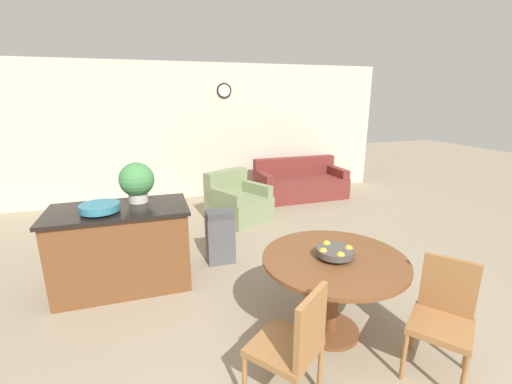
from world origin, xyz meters
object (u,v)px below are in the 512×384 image
object	(u,v)px
dining_chair_near_right	(443,313)
teal_bowl	(100,208)
potted_plant	(137,181)
armchair	(237,203)
fruit_bowl	(335,252)
couch	(300,184)
kitchen_island	(123,248)
trash_bin	(220,237)
dining_chair_near_left	(294,343)
dining_table	(333,275)

from	to	relation	value
dining_chair_near_right	teal_bowl	size ratio (longest dim) A/B	2.30
potted_plant	armchair	bearing A→B (deg)	45.25
fruit_bowl	couch	xyz separation A→B (m)	(1.56, 4.03, -0.52)
kitchen_island	armchair	xyz separation A→B (m)	(1.75, 1.72, -0.18)
kitchen_island	trash_bin	size ratio (longest dim) A/B	2.09
trash_bin	couch	size ratio (longest dim) A/B	0.38
potted_plant	couch	xyz separation A→B (m)	(3.14, 2.45, -0.88)
potted_plant	armchair	distance (m)	2.36
dining_chair_near_left	potted_plant	size ratio (longest dim) A/B	2.01
potted_plant	trash_bin	distance (m)	1.24
kitchen_island	armchair	world-z (taller)	kitchen_island
dining_chair_near_right	potted_plant	bearing A→B (deg)	6.64
dining_chair_near_right	potted_plant	world-z (taller)	potted_plant
dining_table	fruit_bowl	distance (m)	0.23
dining_chair_near_left	fruit_bowl	xyz separation A→B (m)	(0.62, 0.58, 0.30)
teal_bowl	armchair	world-z (taller)	teal_bowl
trash_bin	dining_chair_near_right	bearing A→B (deg)	-61.67
dining_table	trash_bin	world-z (taller)	dining_table
trash_bin	armchair	distance (m)	1.61
trash_bin	dining_table	bearing A→B (deg)	-68.51
trash_bin	armchair	bearing A→B (deg)	67.40
dining_chair_near_left	couch	bearing A→B (deg)	26.88
fruit_bowl	trash_bin	size ratio (longest dim) A/B	0.46
couch	fruit_bowl	bearing A→B (deg)	-111.98
kitchen_island	couch	distance (m)	4.25
fruit_bowl	trash_bin	world-z (taller)	fruit_bowl
dining_table	couch	world-z (taller)	couch
teal_bowl	kitchen_island	bearing A→B (deg)	36.54
trash_bin	armchair	world-z (taller)	armchair
potted_plant	trash_bin	xyz separation A→B (m)	(0.93, 0.08, -0.82)
dining_table	armchair	size ratio (longest dim) A/B	1.06
dining_table	potted_plant	distance (m)	2.31
trash_bin	couch	bearing A→B (deg)	47.06
dining_chair_near_left	teal_bowl	world-z (taller)	teal_bowl
potted_plant	armchair	world-z (taller)	potted_plant
dining_table	dining_chair_near_left	size ratio (longest dim) A/B	1.37
trash_bin	couch	world-z (taller)	couch
couch	armchair	distance (m)	1.82
fruit_bowl	armchair	world-z (taller)	fruit_bowl
dining_chair_near_left	teal_bowl	size ratio (longest dim) A/B	2.30
trash_bin	couch	distance (m)	3.24
dining_table	armchair	bearing A→B (deg)	90.63
teal_bowl	dining_table	bearing A→B (deg)	-33.63
dining_chair_near_right	teal_bowl	bearing A→B (deg)	14.97
fruit_bowl	kitchen_island	size ratio (longest dim) A/B	0.22
dining_chair_near_left	potted_plant	bearing A→B (deg)	76.14
dining_table	couch	bearing A→B (deg)	68.88
dining_chair_near_right	couch	size ratio (longest dim) A/B	0.49
trash_bin	couch	xyz separation A→B (m)	(2.21, 2.37, -0.06)
fruit_bowl	armchair	xyz separation A→B (m)	(-0.03, 3.14, -0.52)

